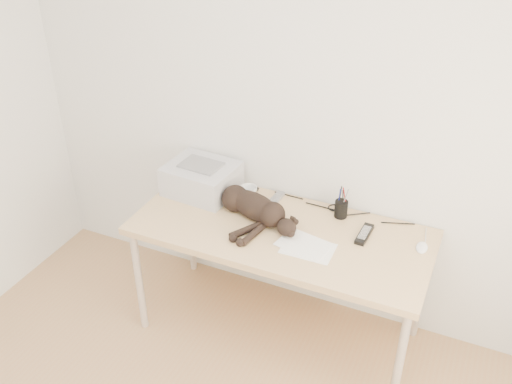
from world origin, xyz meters
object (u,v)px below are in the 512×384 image
at_px(cat, 252,207).
at_px(pen_cup, 341,209).
at_px(desk, 286,241).
at_px(printer, 202,178).
at_px(mug, 249,194).
at_px(mouse, 422,246).

height_order(cat, pen_cup, pen_cup).
distance_m(desk, pen_cup, 0.35).
bearing_deg(printer, mug, 3.72).
height_order(printer, cat, printer).
bearing_deg(mug, pen_cup, 6.52).
bearing_deg(mouse, mug, 174.35).
distance_m(pen_cup, mouse, 0.48).
relative_size(cat, mouse, 6.48).
bearing_deg(pen_cup, printer, -174.48).
xyz_separation_m(pen_cup, mouse, (0.46, -0.11, -0.04)).
distance_m(desk, printer, 0.62).
bearing_deg(mouse, desk, -178.55).
height_order(printer, mouse, printer).
bearing_deg(desk, printer, 171.64).
xyz_separation_m(printer, mouse, (1.29, -0.03, -0.07)).
xyz_separation_m(printer, cat, (0.38, -0.13, -0.02)).
relative_size(desk, mug, 16.39).
height_order(pen_cup, mouse, pen_cup).
height_order(desk, cat, cat).
height_order(mug, mouse, mug).
distance_m(mug, mouse, 1.00).
relative_size(mug, pen_cup, 0.53).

